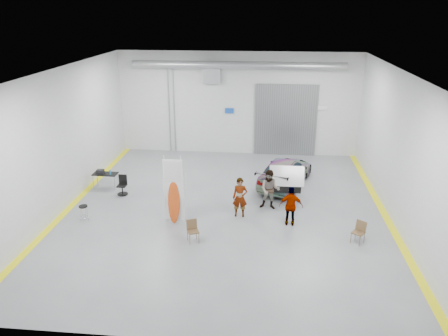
# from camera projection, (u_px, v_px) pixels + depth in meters

# --- Properties ---
(ground) EXTENTS (16.00, 16.00, 0.00)m
(ground) POSITION_uv_depth(u_px,v_px,m) (225.00, 210.00, 19.06)
(ground) COLOR slate
(ground) RESTS_ON ground
(room_shell) EXTENTS (14.02, 16.18, 6.01)m
(room_shell) POSITION_uv_depth(u_px,v_px,m) (235.00, 107.00, 19.69)
(room_shell) COLOR silver
(room_shell) RESTS_ON ground
(sedan_car) EXTENTS (3.23, 4.91, 1.32)m
(sedan_car) POSITION_uv_depth(u_px,v_px,m) (285.00, 172.00, 21.61)
(sedan_car) COLOR silver
(sedan_car) RESTS_ON ground
(person_a) EXTENTS (0.63, 0.41, 1.72)m
(person_a) POSITION_uv_depth(u_px,v_px,m) (240.00, 197.00, 18.25)
(person_a) COLOR brown
(person_a) RESTS_ON ground
(person_b) EXTENTS (0.95, 0.78, 1.79)m
(person_b) POSITION_uv_depth(u_px,v_px,m) (270.00, 190.00, 18.93)
(person_b) COLOR #467080
(person_b) RESTS_ON ground
(person_c) EXTENTS (0.98, 0.43, 1.67)m
(person_c) POSITION_uv_depth(u_px,v_px,m) (291.00, 206.00, 17.50)
(person_c) COLOR brown
(person_c) RESTS_ON ground
(surfboard_display) EXTENTS (0.82, 0.24, 2.90)m
(surfboard_display) POSITION_uv_depth(u_px,v_px,m) (174.00, 196.00, 17.60)
(surfboard_display) COLOR white
(surfboard_display) RESTS_ON ground
(folding_chair_near) EXTENTS (0.53, 0.57, 0.85)m
(folding_chair_near) POSITION_uv_depth(u_px,v_px,m) (193.00, 235.00, 16.43)
(folding_chair_near) COLOR brown
(folding_chair_near) RESTS_ON ground
(folding_chair_far) EXTENTS (0.57, 0.63, 0.87)m
(folding_chair_far) POSITION_uv_depth(u_px,v_px,m) (358.00, 237.00, 16.32)
(folding_chair_far) COLOR brown
(folding_chair_far) RESTS_ON ground
(shop_stool) EXTENTS (0.37, 0.37, 0.72)m
(shop_stool) POSITION_uv_depth(u_px,v_px,m) (84.00, 214.00, 17.92)
(shop_stool) COLOR black
(shop_stool) RESTS_ON ground
(work_table) EXTENTS (1.20, 0.63, 0.96)m
(work_table) POSITION_uv_depth(u_px,v_px,m) (104.00, 173.00, 21.18)
(work_table) COLOR #909298
(work_table) RESTS_ON ground
(office_chair) EXTENTS (0.50, 0.50, 0.93)m
(office_chair) POSITION_uv_depth(u_px,v_px,m) (122.00, 186.00, 20.54)
(office_chair) COLOR black
(office_chair) RESTS_ON ground
(trunk_lid) EXTENTS (1.54, 0.94, 0.04)m
(trunk_lid) POSITION_uv_depth(u_px,v_px,m) (287.00, 174.00, 19.48)
(trunk_lid) COLOR silver
(trunk_lid) RESTS_ON sedan_car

